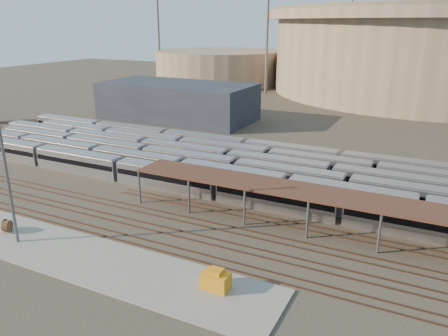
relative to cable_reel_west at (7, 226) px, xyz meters
The scene contains 14 objects.
ground 22.50m from the cable_reel_west, 40.17° to the left, with size 420.00×420.00×0.00m, color #383026.
apron 12.22m from the cable_reel_west, ahead, with size 50.00×9.00×0.20m, color gray.
subway_trains 36.69m from the cable_reel_west, 64.12° to the left, with size 122.95×23.90×3.60m.
inspection_shed 43.51m from the cable_reel_west, 25.28° to the left, with size 60.30×6.00×5.30m.
empty_tracks 19.65m from the cable_reel_west, 28.95° to the left, with size 170.00×9.62×0.18m.
stadium 160.90m from the cable_reel_west, 74.73° to the left, with size 124.00×124.00×32.50m.
secondary_arena 150.83m from the cable_reel_west, 106.51° to the left, with size 56.00×56.00×14.00m, color gray.
service_building 71.86m from the cable_reel_west, 104.38° to the left, with size 42.00×20.00×10.00m, color #1E232D.
floodlight_0 126.69m from the cable_reel_west, 95.88° to the left, with size 4.00×1.00×38.40m.
floodlight_1 151.91m from the cable_reel_west, 116.76° to the left, with size 4.00×1.00×38.40m.
floodlight_3 175.75m from the cable_reel_west, 87.64° to the left, with size 4.00×1.00×38.40m.
cable_reel_west is the anchor object (origin of this frame).
yard_light_pole 9.67m from the cable_reel_west, 20.99° to the right, with size 0.81×0.36×19.39m.
yellow_equipment 29.87m from the cable_reel_west, ahead, with size 2.82×1.76×1.76m, color orange.
Camera 1 is at (30.35, -47.62, 25.84)m, focal length 35.00 mm.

